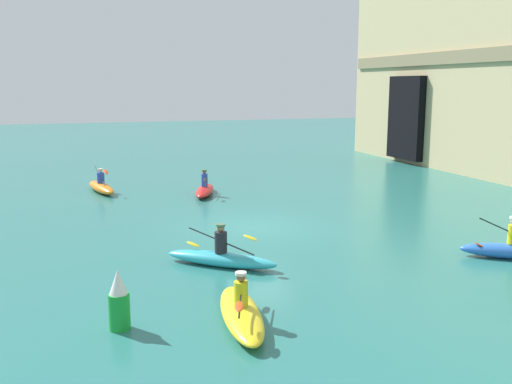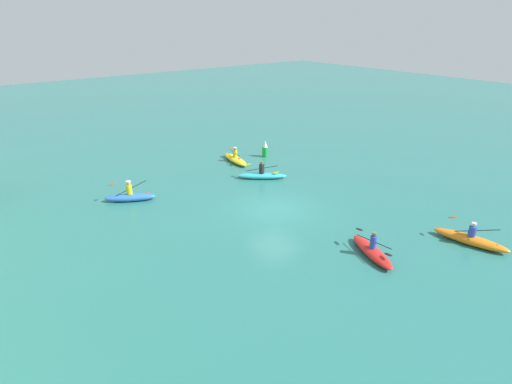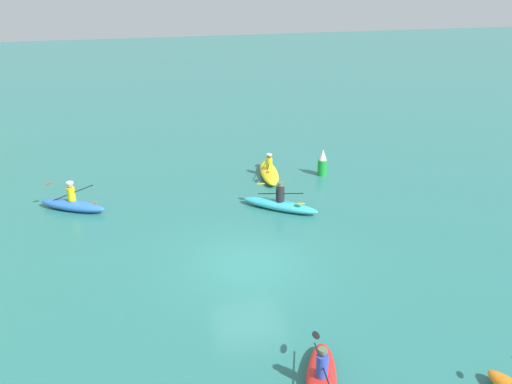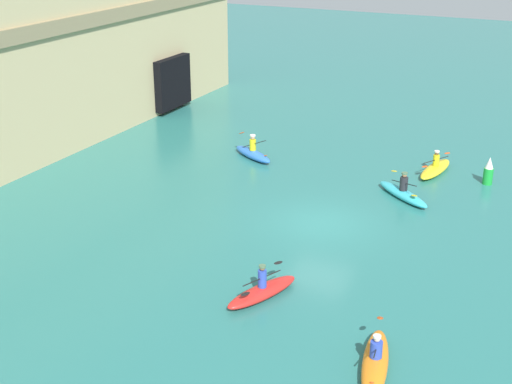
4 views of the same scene
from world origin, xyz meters
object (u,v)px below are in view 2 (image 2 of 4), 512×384
Objects in this scene: kayak_blue at (130,197)px; kayak_orange at (470,239)px; marker_buoy at (265,149)px; kayak_red at (372,251)px; kayak_yellow at (235,159)px; kayak_cyan at (262,175)px.

kayak_orange is (-14.47, -10.74, -0.02)m from kayak_blue.
kayak_blue is 11.35m from marker_buoy.
kayak_red is 14.34m from kayak_yellow.
kayak_cyan reaches higher than kayak_orange.
kayak_orange reaches higher than kayak_yellow.
kayak_red is 4.98m from kayak_orange.
kayak_orange reaches higher than kayak_red.
kayak_blue reaches higher than kayak_cyan.
kayak_red is 1.07× the size of kayak_blue.
kayak_yellow is (1.87, -8.77, -0.05)m from kayak_blue.
kayak_yellow is (3.82, -0.56, -0.03)m from kayak_cyan.
kayak_red is at bearing 147.77° from kayak_blue.
kayak_cyan is 3.86m from kayak_yellow.
kayak_blue reaches higher than kayak_yellow.
kayak_cyan is at bearing -1.12° from kayak_orange.
kayak_red is at bearing 160.04° from marker_buoy.
kayak_orange is 15.92m from marker_buoy.
kayak_orange is at bearing -165.25° from kayak_yellow.
kayak_cyan is at bearing 138.05° from marker_buoy.
kayak_cyan is at bearing -162.72° from kayak_blue.
kayak_yellow is 16.46m from kayak_orange.
kayak_yellow is at bearing 10.75° from kayak_red.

